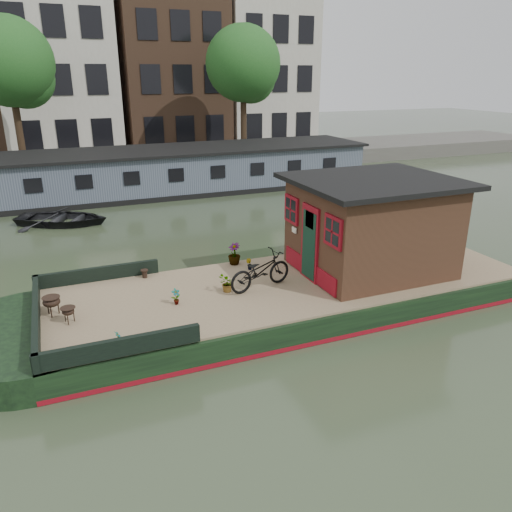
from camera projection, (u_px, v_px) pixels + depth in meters
name	position (u px, v px, depth m)	size (l,w,h in m)	color
ground	(293.00, 305.00, 12.66)	(120.00, 120.00, 0.00)	#2D3723
houseboat_hull	(244.00, 304.00, 12.09)	(14.01, 4.02, 0.60)	black
houseboat_deck	(294.00, 282.00, 12.45)	(11.80, 3.80, 0.05)	#897854
bow_bulwark	(80.00, 309.00, 10.57)	(3.00, 4.00, 0.35)	black
cabin	(371.00, 225.00, 12.80)	(4.00, 3.50, 2.42)	#301D13
bicycle	(260.00, 271.00, 11.91)	(0.59, 1.69, 0.89)	black
potted_plant_a	(176.00, 297.00, 11.13)	(0.20, 0.14, 0.38)	brown
potted_plant_b	(249.00, 264.00, 13.15)	(0.16, 0.13, 0.30)	maroon
potted_plant_c	(227.00, 284.00, 11.77)	(0.38, 0.33, 0.42)	maroon
potted_plant_d	(234.00, 254.00, 13.47)	(0.33, 0.33, 0.60)	brown
potted_plant_e	(118.00, 339.00, 9.41)	(0.17, 0.12, 0.33)	brown
brazier_front	(69.00, 315.00, 10.31)	(0.32, 0.32, 0.35)	black
brazier_rear	(52.00, 306.00, 10.64)	(0.39, 0.39, 0.42)	black
bollard_port	(145.00, 274.00, 12.64)	(0.19, 0.19, 0.21)	black
bollard_stbd	(131.00, 343.00, 9.41)	(0.16, 0.16, 0.18)	black
dinghy	(62.00, 215.00, 19.35)	(2.51, 3.52, 0.73)	black
far_houseboat	(167.00, 172.00, 24.49)	(20.40, 4.40, 2.11)	#515B6C
quay	(143.00, 163.00, 30.31)	(60.00, 6.00, 0.90)	#47443F
townhouse_row	(118.00, 37.00, 33.88)	(27.25, 8.00, 16.50)	brown
tree_left	(12.00, 66.00, 24.92)	(4.40, 4.40, 7.40)	#332316
tree_right	(245.00, 67.00, 29.40)	(4.40, 4.40, 7.40)	#332316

